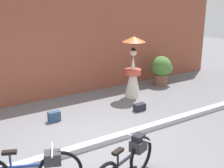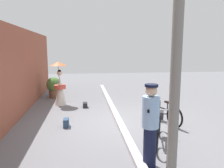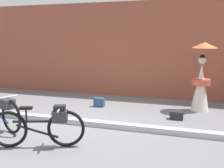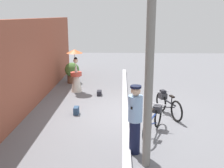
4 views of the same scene
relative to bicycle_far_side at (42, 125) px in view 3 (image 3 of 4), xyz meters
name	(u,v)px [view 3 (image 3 of 4)]	position (x,y,z in m)	size (l,w,h in m)	color
ground_plane	(81,124)	(0.12, 1.39, -0.41)	(30.00, 30.00, 0.00)	slate
building_wall	(123,50)	(0.12, 4.89, 1.16)	(14.00, 0.40, 3.15)	brown
sidewalk_curb	(81,122)	(0.12, 1.39, -0.35)	(14.00, 0.20, 0.12)	#B2B2B7
bicycle_far_side	(42,125)	(0.00, 0.00, 0.00)	(1.62, 0.69, 0.77)	black
person_with_parasol	(201,79)	(2.72, 3.52, 0.47)	(0.70, 0.70, 1.85)	silver
backpack_on_pavement	(99,102)	(-0.06, 3.06, -0.27)	(0.30, 0.16, 0.26)	navy
backpack_spare	(177,115)	(2.17, 2.47, -0.31)	(0.32, 0.18, 0.20)	#26262D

